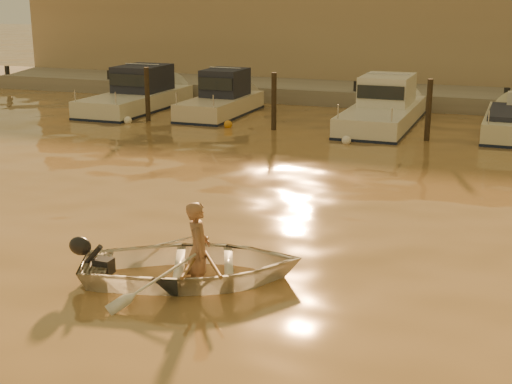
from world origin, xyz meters
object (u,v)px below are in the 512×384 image
at_px(dinghy, 193,265).
at_px(moored_boat_1, 220,99).
at_px(waterfront_building, 472,41).
at_px(moored_boat_0, 136,94).
at_px(moored_boat_2, 383,108).
at_px(person, 199,250).

distance_m(dinghy, moored_boat_1, 16.68).
bearing_deg(moored_boat_1, waterfront_building, 52.32).
xyz_separation_m(moored_boat_0, moored_boat_1, (3.78, 0.00, 0.00)).
relative_size(moored_boat_0, moored_boat_2, 0.95).
bearing_deg(dinghy, waterfront_building, -28.62).
height_order(moored_boat_2, waterfront_building, waterfront_building).
relative_size(dinghy, moored_boat_1, 0.65).
xyz_separation_m(dinghy, moored_boat_2, (0.19, 15.48, 0.36)).
bearing_deg(dinghy, moored_boat_1, -1.83).
bearing_deg(moored_boat_2, moored_boat_0, 180.00).
bearing_deg(dinghy, moored_boat_0, 9.15).
distance_m(moored_boat_0, waterfront_building, 16.58).
height_order(person, moored_boat_0, moored_boat_0).
height_order(dinghy, moored_boat_1, moored_boat_1).
distance_m(person, waterfront_building, 26.59).
relative_size(person, moored_boat_0, 0.24).
xyz_separation_m(person, moored_boat_0, (-10.08, 15.44, 0.09)).
height_order(dinghy, moored_boat_0, moored_boat_0).
relative_size(moored_boat_1, moored_boat_2, 0.77).
bearing_deg(moored_boat_0, moored_boat_1, 0.00).
height_order(moored_boat_0, moored_boat_1, same).
xyz_separation_m(dinghy, waterfront_building, (2.28, 26.48, 2.14)).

